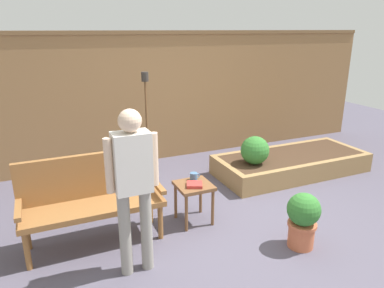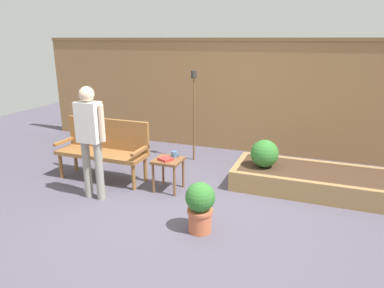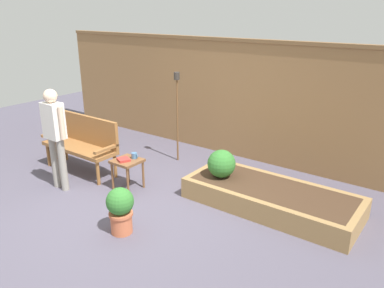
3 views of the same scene
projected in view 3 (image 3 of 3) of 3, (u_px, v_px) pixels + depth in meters
ground_plane at (130, 204)px, 5.45m from camera, size 14.00×14.00×0.00m
fence_back at (227, 97)px, 7.05m from camera, size 8.40×0.14×2.16m
garden_bench at (83, 140)px, 6.44m from camera, size 1.44×0.48×0.94m
side_table at (127, 165)px, 5.78m from camera, size 0.40×0.40×0.48m
cup_on_table at (134, 156)px, 5.79m from camera, size 0.12×0.09×0.09m
book_on_table at (124, 160)px, 5.72m from camera, size 0.23×0.22×0.04m
potted_boxwood at (120, 208)px, 4.65m from camera, size 0.34×0.34×0.60m
raised_planter_bed at (271, 197)px, 5.31m from camera, size 2.40×1.00×0.30m
shrub_near_bench at (221, 164)px, 5.54m from camera, size 0.41×0.41×0.41m
tiki_torch at (177, 101)px, 6.66m from camera, size 0.10×0.10×1.62m
person_by_bench at (55, 131)px, 5.62m from camera, size 0.47×0.20×1.56m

